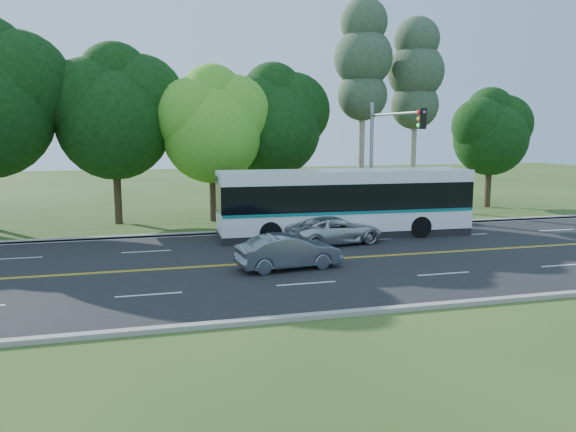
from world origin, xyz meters
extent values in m
plane|color=#294416|center=(0.00, 0.00, 0.00)|extent=(120.00, 120.00, 0.00)
cube|color=black|center=(0.00, 0.00, 0.01)|extent=(60.00, 14.00, 0.02)
cube|color=#9B948C|center=(0.00, 7.15, 0.07)|extent=(60.00, 0.30, 0.15)
cube|color=#9B948C|center=(0.00, -7.15, 0.07)|extent=(60.00, 0.30, 0.15)
cube|color=#294416|center=(0.00, 9.00, 0.05)|extent=(60.00, 4.00, 0.10)
cube|color=gold|center=(0.00, -0.08, 0.02)|extent=(57.00, 0.10, 0.00)
cube|color=gold|center=(0.00, 0.08, 0.02)|extent=(57.00, 0.10, 0.00)
cube|color=silver|center=(-6.00, -3.50, 0.02)|extent=(2.20, 0.12, 0.00)
cube|color=silver|center=(-0.50, -3.50, 0.02)|extent=(2.20, 0.12, 0.00)
cube|color=silver|center=(5.00, -3.50, 0.02)|extent=(2.20, 0.12, 0.00)
cube|color=silver|center=(10.50, -3.50, 0.02)|extent=(2.20, 0.12, 0.00)
cube|color=silver|center=(-11.50, 3.50, 0.02)|extent=(2.20, 0.12, 0.00)
cube|color=silver|center=(-6.00, 3.50, 0.02)|extent=(2.20, 0.12, 0.00)
cube|color=silver|center=(-0.50, 3.50, 0.02)|extent=(2.20, 0.12, 0.00)
cube|color=silver|center=(5.00, 3.50, 0.02)|extent=(2.20, 0.12, 0.00)
cube|color=silver|center=(10.50, 3.50, 0.02)|extent=(2.20, 0.12, 0.00)
cube|color=silver|center=(16.00, 3.50, 0.02)|extent=(2.20, 0.12, 0.00)
cube|color=silver|center=(0.00, 6.85, 0.02)|extent=(57.00, 0.12, 0.00)
cube|color=silver|center=(0.00, -6.85, 0.02)|extent=(57.00, 0.12, 0.00)
sphere|color=black|center=(-12.38, 11.30, 7.92)|extent=(5.76, 5.76, 5.76)
cylinder|color=black|center=(-7.50, 12.00, 1.80)|extent=(0.44, 0.44, 3.60)
sphere|color=black|center=(-7.50, 12.00, 5.91)|extent=(6.60, 6.60, 6.60)
sphere|color=black|center=(-6.02, 12.30, 7.23)|extent=(5.28, 5.28, 5.28)
sphere|color=black|center=(-8.82, 11.80, 7.06)|extent=(4.95, 4.95, 4.95)
sphere|color=black|center=(-7.40, 12.40, 8.38)|extent=(4.29, 4.29, 4.29)
cylinder|color=black|center=(-2.00, 11.00, 1.62)|extent=(0.44, 0.44, 3.24)
sphere|color=#4FA121|center=(-2.00, 11.00, 5.27)|extent=(5.80, 5.80, 5.80)
sphere|color=#4FA121|center=(-0.69, 11.30, 6.43)|extent=(4.64, 4.64, 4.64)
sphere|color=#4FA121|center=(-3.16, 10.80, 6.29)|extent=(4.35, 4.35, 4.35)
sphere|color=#4FA121|center=(-1.90, 11.40, 7.45)|extent=(3.77, 3.77, 3.77)
cylinder|color=black|center=(2.00, 12.50, 1.71)|extent=(0.44, 0.44, 3.42)
sphere|color=black|center=(2.00, 12.50, 5.52)|extent=(6.00, 6.00, 6.00)
sphere|color=black|center=(3.35, 12.80, 6.72)|extent=(4.80, 4.80, 4.80)
sphere|color=black|center=(0.80, 12.30, 6.57)|extent=(4.50, 4.50, 4.50)
sphere|color=black|center=(2.10, 12.90, 7.77)|extent=(3.90, 3.90, 3.90)
cylinder|color=#A49B84|center=(8.00, 12.50, 4.90)|extent=(0.40, 0.40, 9.80)
sphere|color=#2D492D|center=(8.00, 12.50, 7.70)|extent=(3.23, 3.23, 3.23)
sphere|color=#2D492D|center=(8.00, 12.50, 10.08)|extent=(3.80, 3.80, 3.80)
sphere|color=#2D492D|center=(8.00, 12.50, 12.32)|extent=(3.04, 3.04, 3.04)
cylinder|color=#A49B84|center=(12.00, 13.00, 4.55)|extent=(0.40, 0.40, 9.10)
sphere|color=#2D492D|center=(12.00, 13.00, 7.15)|extent=(3.23, 3.23, 3.23)
sphere|color=#2D492D|center=(12.00, 13.00, 9.36)|extent=(3.80, 3.80, 3.80)
sphere|color=#2D492D|center=(12.00, 13.00, 11.44)|extent=(3.04, 3.04, 3.04)
cylinder|color=black|center=(18.00, 13.00, 1.53)|extent=(0.44, 0.44, 3.06)
sphere|color=black|center=(18.00, 13.00, 4.88)|extent=(5.20, 5.20, 5.20)
sphere|color=black|center=(19.17, 13.30, 5.92)|extent=(4.16, 4.16, 4.16)
sphere|color=black|center=(16.96, 12.80, 5.79)|extent=(3.90, 3.90, 3.90)
sphere|color=black|center=(18.10, 13.40, 6.83)|extent=(3.38, 3.38, 3.38)
sphere|color=maroon|center=(3.00, 8.20, 0.75)|extent=(1.50, 1.50, 1.50)
sphere|color=maroon|center=(4.00, 8.20, 0.75)|extent=(1.50, 1.50, 1.50)
sphere|color=maroon|center=(5.00, 8.20, 0.75)|extent=(1.50, 1.50, 1.50)
sphere|color=maroon|center=(6.00, 8.20, 0.75)|extent=(1.50, 1.50, 1.50)
sphere|color=maroon|center=(7.00, 8.20, 0.75)|extent=(1.50, 1.50, 1.50)
sphere|color=maroon|center=(8.00, 8.20, 0.75)|extent=(1.50, 1.50, 1.50)
sphere|color=maroon|center=(9.00, 8.20, 0.75)|extent=(1.50, 1.50, 1.50)
sphere|color=maroon|center=(10.00, 8.20, 0.75)|extent=(1.50, 1.50, 1.50)
sphere|color=maroon|center=(11.00, 8.20, 0.75)|extent=(1.50, 1.50, 1.50)
cube|color=olive|center=(10.00, 7.40, 0.20)|extent=(3.50, 1.40, 0.40)
cylinder|color=gray|center=(6.50, 7.30, 3.50)|extent=(0.20, 0.20, 7.00)
cylinder|color=gray|center=(6.50, 4.30, 6.30)|extent=(0.14, 6.00, 0.14)
cube|color=black|center=(6.50, 1.50, 6.00)|extent=(0.32, 0.28, 0.95)
sphere|color=red|center=(6.33, 1.50, 6.30)|extent=(0.18, 0.18, 0.18)
sphere|color=yellow|center=(6.33, 1.50, 6.00)|extent=(0.18, 0.18, 0.18)
sphere|color=#19D833|center=(6.33, 1.50, 5.70)|extent=(0.18, 0.18, 0.18)
cube|color=white|center=(4.07, 4.92, 0.94)|extent=(13.18, 3.22, 1.08)
cube|color=black|center=(4.07, 4.92, 2.16)|extent=(13.12, 3.25, 1.35)
cube|color=white|center=(4.07, 4.92, 3.14)|extent=(13.18, 3.22, 0.61)
cube|color=#0C7471|center=(4.07, 4.92, 1.42)|extent=(13.12, 3.26, 0.15)
cube|color=black|center=(-2.45, 5.14, 2.26)|extent=(0.15, 2.56, 1.86)
cube|color=#19E54C|center=(-2.44, 5.14, 3.31)|extent=(0.11, 1.67, 0.24)
cube|color=black|center=(4.07, 4.92, 0.21)|extent=(13.18, 3.11, 0.38)
cylinder|color=black|center=(-0.17, 3.76, 0.57)|extent=(1.10, 0.34, 1.09)
cylinder|color=black|center=(-0.08, 6.36, 0.57)|extent=(1.10, 0.34, 1.09)
cylinder|color=black|center=(7.69, 3.49, 0.57)|extent=(1.10, 0.34, 1.09)
cylinder|color=black|center=(7.77, 6.10, 0.57)|extent=(1.10, 0.34, 1.09)
imported|color=slate|center=(-0.55, -1.19, 0.70)|extent=(4.29, 1.94, 1.37)
imported|color=silver|center=(2.91, 3.09, 0.68)|extent=(5.06, 3.05, 1.31)
camera|label=1|loc=(-6.07, -22.26, 5.47)|focal=35.00mm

